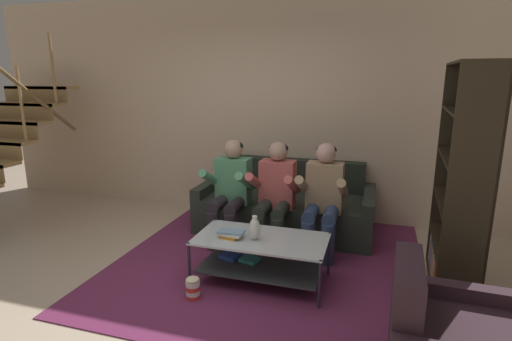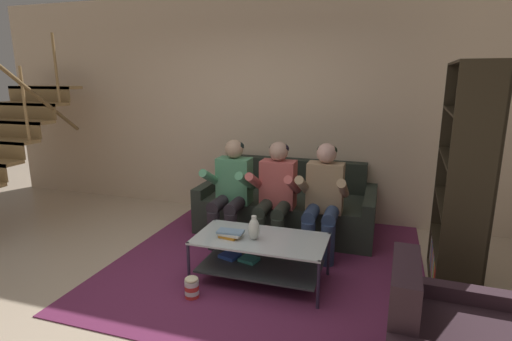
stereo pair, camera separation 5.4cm
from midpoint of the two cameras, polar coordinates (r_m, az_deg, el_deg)
The scene contains 12 objects.
ground at distance 3.56m, azimuth -10.10°, elevation -18.29°, with size 16.80×16.80×0.00m, color #C5AE94.
back_partition at distance 5.34m, azimuth 1.43°, elevation 9.03°, with size 8.40×0.12×2.90m, color beige.
couch at distance 4.95m, azimuth 4.02°, elevation -5.27°, with size 2.08×0.98×0.81m.
person_seated_left at distance 4.47m, azimuth -4.05°, elevation -2.48°, with size 0.50×0.58×1.16m.
person_seated_middle at distance 4.32m, azimuth 2.37°, elevation -3.02°, with size 0.50×0.58×1.16m.
person_seated_right at distance 4.22m, azimuth 9.19°, elevation -3.50°, with size 0.50×0.58×1.17m.
coffee_table at distance 3.72m, azimuth 0.13°, elevation -11.59°, with size 1.19×0.62×0.43m.
area_rug at distance 4.32m, azimuth 1.99°, elevation -11.97°, with size 3.00×3.31×0.01m.
vase at distance 3.58m, azimuth -0.63°, elevation -8.29°, with size 0.10×0.10×0.22m.
book_stack at distance 3.66m, azimuth -4.05°, elevation -9.01°, with size 0.24×0.15×0.06m.
bookshelf at distance 3.90m, azimuth 27.02°, elevation -4.61°, with size 0.39×1.11×1.97m.
popcorn_tub at distance 3.58m, azimuth -9.45°, elevation -16.21°, with size 0.12×0.12×0.20m.
Camera 1 is at (1.42, -2.68, 1.85)m, focal length 28.00 mm.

